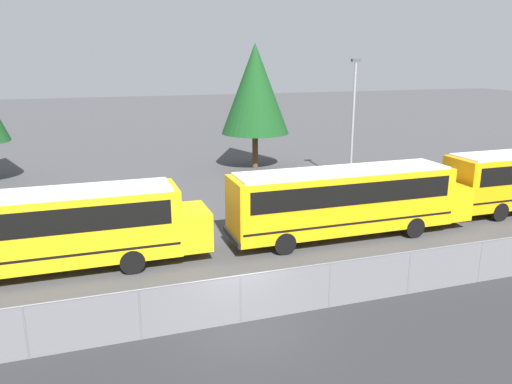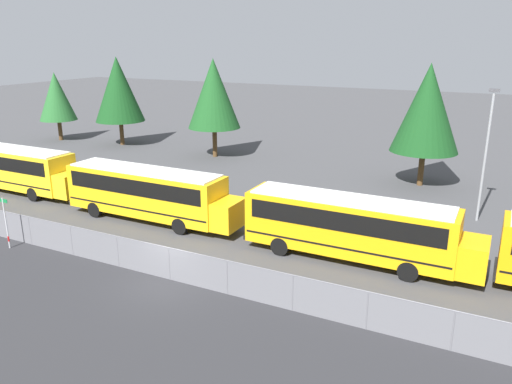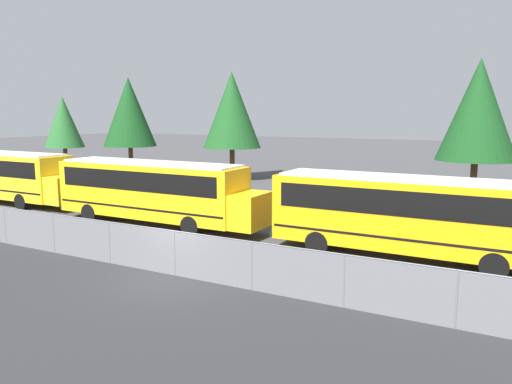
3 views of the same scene
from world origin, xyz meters
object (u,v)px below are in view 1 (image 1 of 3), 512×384
at_px(school_bus_2, 347,197).
at_px(tree_1, 255,89).
at_px(school_bus_1, 47,226).
at_px(light_pole, 353,117).

xyz_separation_m(school_bus_2, tree_1, (0.79, 16.00, 4.05)).
bearing_deg(school_bus_1, tree_1, 49.03).
height_order(light_pole, tree_1, tree_1).
xyz_separation_m(school_bus_1, school_bus_2, (13.05, -0.06, 0.00)).
relative_size(school_bus_1, light_pole, 1.47).
relative_size(light_pole, tree_1, 0.88).
bearing_deg(light_pole, school_bus_2, -119.96).
bearing_deg(school_bus_1, school_bus_2, -0.25).
xyz_separation_m(light_pole, tree_1, (-4.59, 6.67, 1.52)).
bearing_deg(tree_1, school_bus_2, -92.83).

